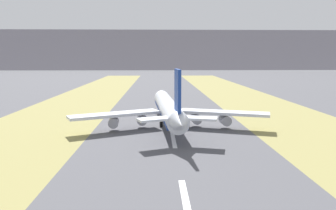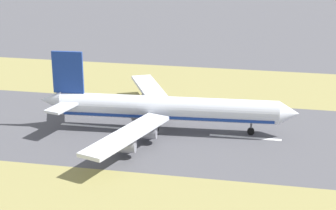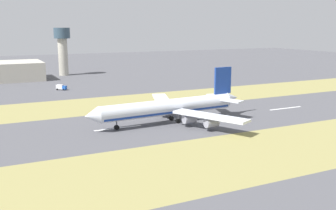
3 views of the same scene
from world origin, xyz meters
name	(u,v)px [view 1 (image 1 of 3)]	position (x,y,z in m)	size (l,w,h in m)	color
ground_plane	(171,127)	(0.00, 0.00, 0.00)	(800.00, 800.00, 0.00)	#4C4C51
grass_median_west	(35,128)	(-45.00, 0.00, 0.00)	(40.00, 600.00, 0.01)	olive
grass_median_east	(303,126)	(45.00, 0.00, 0.00)	(40.00, 600.00, 0.01)	olive
centreline_dash_near	(186,201)	(0.00, -56.76, 0.01)	(1.20, 18.00, 0.01)	silver
centreline_dash_mid	(173,140)	(0.00, -16.76, 0.01)	(1.20, 18.00, 0.01)	silver
centreline_dash_far	(168,115)	(0.00, 23.24, 0.01)	(1.20, 18.00, 0.01)	silver
airplane_main_jet	(169,109)	(-0.76, 1.34, 6.02)	(64.01, 67.21, 20.20)	silver
mountain_ridge	(159,51)	(0.00, 520.00, 34.31)	(800.00, 120.00, 68.61)	gray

